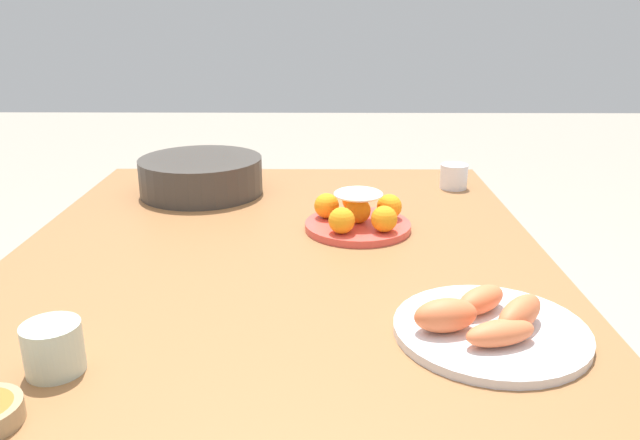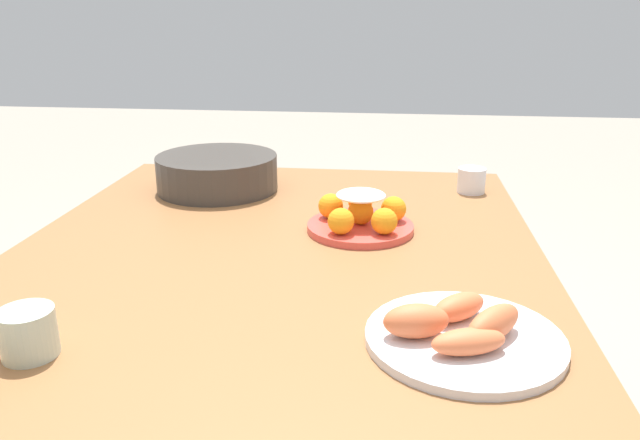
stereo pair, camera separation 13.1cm
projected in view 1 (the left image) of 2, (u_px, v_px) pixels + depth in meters
dining_table at (280, 284)px, 1.30m from camera, size 1.28×1.07×0.71m
cake_plate at (358, 215)px, 1.36m from camera, size 0.23×0.23×0.09m
serving_bowl at (201, 174)px, 1.63m from camera, size 0.32×0.32×0.09m
seafood_platter at (488, 324)px, 0.93m from camera, size 0.29×0.29×0.06m
cup_near at (454, 176)px, 1.67m from camera, size 0.07×0.07×0.07m
cup_far at (53, 348)px, 0.83m from camera, size 0.08×0.08×0.07m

